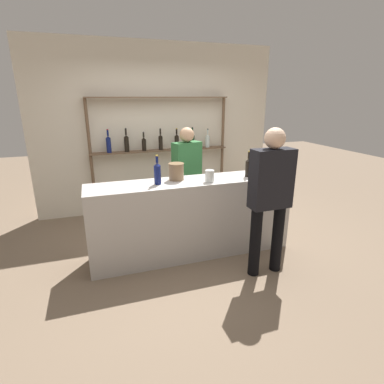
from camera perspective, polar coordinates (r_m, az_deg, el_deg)
name	(u,v)px	position (r m, az deg, el deg)	size (l,w,h in m)	color
ground_plane	(192,252)	(4.00, 0.00, -11.41)	(16.00, 16.00, 0.00)	#7A6651
bar_counter	(192,218)	(3.78, 0.00, -4.94)	(2.52, 0.51, 0.98)	#B7B2AD
back_wall	(158,129)	(5.31, -6.51, 11.75)	(4.12, 0.12, 2.80)	beige
back_shelf	(160,138)	(5.15, -6.09, 10.23)	(2.34, 0.18, 1.94)	brown
counter_bottle_0	(157,173)	(3.46, -6.60, 3.64)	(0.08, 0.08, 0.34)	#0F1956
counter_bottle_1	(248,167)	(3.84, 10.67, 4.71)	(0.07, 0.07, 0.33)	black
counter_bottle_2	(256,164)	(4.00, 12.15, 5.18)	(0.07, 0.07, 0.32)	black
wine_glass	(263,168)	(3.88, 13.37, 4.54)	(0.09, 0.09, 0.15)	silver
ice_bucket	(176,172)	(3.63, -3.01, 3.90)	(0.19, 0.19, 0.21)	#846647
cork_jar	(210,176)	(3.55, 3.38, 3.05)	(0.11, 0.11, 0.14)	silver
customer_right	(270,192)	(3.31, 14.71, -0.09)	(0.45, 0.22, 1.65)	black
server_behind_counter	(187,173)	(4.28, -0.96, 3.72)	(0.44, 0.29, 1.55)	black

